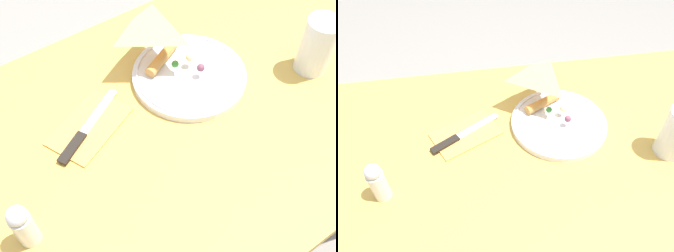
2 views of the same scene
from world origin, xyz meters
The scene contains 7 objects.
ground_plane centered at (0.00, 0.00, 0.00)m, with size 6.00×6.00×0.00m, color gray.
dining_table centered at (0.00, 0.00, 0.62)m, with size 1.21×0.69×0.73m.
plate_pizza centered at (0.02, 0.08, 0.75)m, with size 0.25×0.25×0.05m.
milk_glass centered at (0.26, -0.05, 0.79)m, with size 0.07×0.07×0.13m.
napkin_folded centered at (-0.22, 0.08, 0.73)m, with size 0.19×0.16×0.00m.
butter_knife centered at (-0.23, 0.08, 0.74)m, with size 0.18×0.12×0.01m.
salt_shaker centered at (-0.41, -0.07, 0.78)m, with size 0.04×0.04×0.10m.
Camera 1 is at (-0.37, -0.42, 1.41)m, focal length 45.00 mm.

